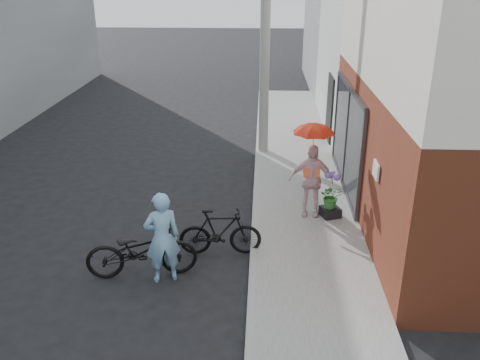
# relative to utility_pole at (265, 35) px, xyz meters

# --- Properties ---
(ground) EXTENTS (80.00, 80.00, 0.00)m
(ground) POSITION_rel_utility_pole_xyz_m (-1.10, -6.00, -3.50)
(ground) COLOR black
(ground) RESTS_ON ground
(sidewalk) EXTENTS (2.20, 24.00, 0.12)m
(sidewalk) POSITION_rel_utility_pole_xyz_m (1.00, -4.00, -3.44)
(sidewalk) COLOR gray
(sidewalk) RESTS_ON ground
(curb) EXTENTS (0.12, 24.00, 0.12)m
(curb) POSITION_rel_utility_pole_xyz_m (-0.16, -4.00, -3.44)
(curb) COLOR #9E9E99
(curb) RESTS_ON ground
(plaster_building) EXTENTS (8.00, 6.00, 7.00)m
(plaster_building) POSITION_rel_utility_pole_xyz_m (6.10, 3.00, 0.00)
(plaster_building) COLOR silver
(plaster_building) RESTS_ON ground
(east_building_far) EXTENTS (8.00, 8.00, 7.00)m
(east_building_far) POSITION_rel_utility_pole_xyz_m (6.10, 10.00, 0.00)
(east_building_far) COLOR gray
(east_building_far) RESTS_ON ground
(utility_pole) EXTENTS (0.28, 0.28, 7.00)m
(utility_pole) POSITION_rel_utility_pole_xyz_m (0.00, 0.00, 0.00)
(utility_pole) COLOR #9E9E99
(utility_pole) RESTS_ON ground
(officer) EXTENTS (0.73, 0.61, 1.72)m
(officer) POSITION_rel_utility_pole_xyz_m (-1.74, -6.77, -2.64)
(officer) COLOR #7DB6DF
(officer) RESTS_ON ground
(bike_left) EXTENTS (2.09, 1.04, 1.05)m
(bike_left) POSITION_rel_utility_pole_xyz_m (-2.16, -6.65, -2.98)
(bike_left) COLOR black
(bike_left) RESTS_ON ground
(bike_right) EXTENTS (1.64, 0.57, 0.97)m
(bike_right) POSITION_rel_utility_pole_xyz_m (-0.81, -5.83, -3.02)
(bike_right) COLOR black
(bike_right) RESTS_ON ground
(kimono_woman) EXTENTS (0.99, 0.47, 1.64)m
(kimono_woman) POSITION_rel_utility_pole_xyz_m (1.05, -4.24, -2.56)
(kimono_woman) COLOR silver
(kimono_woman) RESTS_ON sidewalk
(parasol) EXTENTS (0.86, 0.86, 0.75)m
(parasol) POSITION_rel_utility_pole_xyz_m (1.05, -4.24, -1.37)
(parasol) COLOR red
(parasol) RESTS_ON kimono_woman
(planter) EXTENTS (0.50, 0.50, 0.20)m
(planter) POSITION_rel_utility_pole_xyz_m (1.51, -4.32, -3.28)
(planter) COLOR black
(planter) RESTS_ON sidewalk
(potted_plant) EXTENTS (0.49, 0.42, 0.54)m
(potted_plant) POSITION_rel_utility_pole_xyz_m (1.51, -4.32, -2.90)
(potted_plant) COLOR #30712D
(potted_plant) RESTS_ON planter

